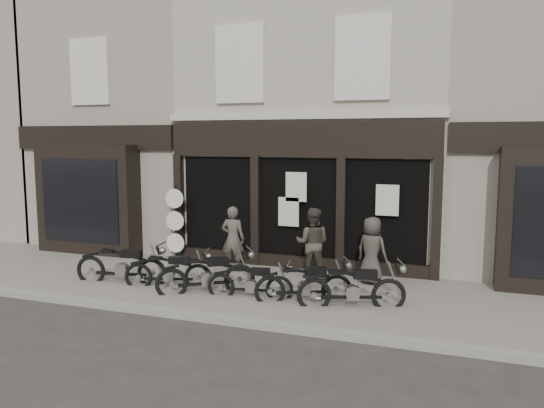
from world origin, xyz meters
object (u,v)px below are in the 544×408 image
(motorcycle_2, at_px, (207,278))
(motorcycle_5, at_px, (353,292))
(motorcycle_1, at_px, (169,274))
(man_left, at_px, (233,239))
(motorcycle_3, at_px, (251,285))
(motorcycle_0, at_px, (122,269))
(motorcycle_4, at_px, (305,287))
(man_centre, at_px, (312,243))
(advert_sign_post, at_px, (176,227))
(man_right, at_px, (372,250))

(motorcycle_2, bearing_deg, motorcycle_5, -32.86)
(motorcycle_1, xyz_separation_m, man_left, (0.80, 1.79, 0.56))
(motorcycle_3, bearing_deg, man_left, 113.50)
(motorcycle_2, relative_size, motorcycle_3, 1.04)
(man_left, bearing_deg, motorcycle_2, 91.97)
(motorcycle_0, height_order, motorcycle_1, motorcycle_0)
(man_left, bearing_deg, motorcycle_4, 139.10)
(motorcycle_0, xyz_separation_m, man_left, (2.02, 1.87, 0.52))
(man_centre, relative_size, advert_sign_post, 0.78)
(motorcycle_5, bearing_deg, man_right, 68.68)
(motorcycle_0, distance_m, motorcycle_5, 5.46)
(motorcycle_3, height_order, advert_sign_post, advert_sign_post)
(motorcycle_2, distance_m, man_right, 3.83)
(motorcycle_0, xyz_separation_m, motorcycle_4, (4.43, 0.11, -0.04))
(motorcycle_5, distance_m, man_left, 3.94)
(motorcycle_0, distance_m, man_right, 5.86)
(motorcycle_4, distance_m, motorcycle_5, 1.03)
(man_left, xyz_separation_m, man_right, (3.52, -0.02, -0.05))
(motorcycle_0, bearing_deg, motorcycle_4, -7.85)
(motorcycle_2, height_order, motorcycle_3, motorcycle_2)
(motorcycle_2, distance_m, motorcycle_4, 2.19)
(motorcycle_2, distance_m, motorcycle_3, 1.04)
(man_left, relative_size, man_right, 1.06)
(motorcycle_1, distance_m, man_left, 2.04)
(motorcycle_1, xyz_separation_m, motorcycle_2, (1.03, -0.12, 0.03))
(man_left, bearing_deg, motorcycle_5, 147.22)
(man_right, bearing_deg, motorcycle_2, 50.77)
(motorcycle_0, relative_size, motorcycle_2, 1.16)
(motorcycle_5, xyz_separation_m, advert_sign_post, (-5.39, 2.33, 0.64))
(motorcycle_2, xyz_separation_m, man_left, (-0.23, 1.90, 0.53))
(motorcycle_5, relative_size, man_right, 1.35)
(motorcycle_3, bearing_deg, advert_sign_post, 133.06)
(motorcycle_1, xyz_separation_m, advert_sign_post, (-1.14, 2.29, 0.67))
(motorcycle_3, xyz_separation_m, man_centre, (0.82, 1.92, 0.62))
(motorcycle_1, distance_m, motorcycle_4, 3.22)
(motorcycle_0, bearing_deg, motorcycle_3, -9.71)
(motorcycle_3, relative_size, motorcycle_4, 0.97)
(motorcycle_1, height_order, motorcycle_2, motorcycle_2)
(motorcycle_1, height_order, motorcycle_3, motorcycle_1)
(motorcycle_5, relative_size, man_left, 1.27)
(motorcycle_0, distance_m, motorcycle_1, 1.22)
(motorcycle_1, relative_size, motorcycle_4, 1.03)
(man_centre, height_order, advert_sign_post, advert_sign_post)
(motorcycle_5, xyz_separation_m, man_right, (0.08, 1.81, 0.49))
(motorcycle_2, bearing_deg, motorcycle_1, 139.27)
(man_left, bearing_deg, man_centre, 175.74)
(motorcycle_0, bearing_deg, motorcycle_2, -10.13)
(advert_sign_post, bearing_deg, man_left, -19.47)
(motorcycle_2, xyz_separation_m, motorcycle_3, (1.04, 0.01, -0.06))
(advert_sign_post, bearing_deg, man_right, -10.48)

